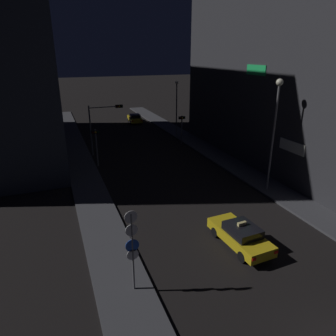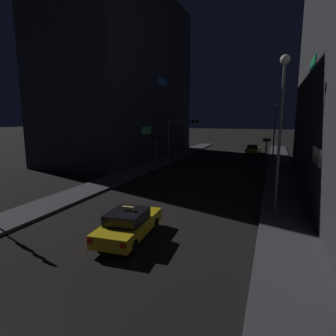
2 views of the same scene
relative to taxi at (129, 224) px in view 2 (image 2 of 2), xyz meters
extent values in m
cube|color=#424247|center=(-7.34, 19.40, -0.65)|extent=(2.74, 59.66, 0.17)
cube|color=#424247|center=(7.11, 19.40, -0.65)|extent=(2.74, 59.66, 0.17)
cube|color=#282D38|center=(-14.24, 26.27, 10.85)|extent=(11.06, 27.49, 23.18)
cube|color=#26CC66|center=(-8.67, 20.77, 3.44)|extent=(0.08, 2.80, 0.90)
cube|color=#337FE5|center=(-8.67, 26.27, 9.93)|extent=(0.08, 2.80, 0.90)
cube|color=white|center=(8.44, 5.83, 2.92)|extent=(0.08, 2.80, 0.90)
cube|color=#26CC66|center=(8.44, 11.57, 8.61)|extent=(0.08, 2.80, 0.90)
cube|color=yellow|center=(0.00, 0.05, -0.12)|extent=(2.07, 4.50, 0.60)
cube|color=black|center=(0.01, -0.15, 0.43)|extent=(1.71, 2.08, 0.50)
cube|color=red|center=(-0.61, -2.21, -0.02)|extent=(0.24, 0.07, 0.16)
cube|color=red|center=(0.88, -2.12, -0.02)|extent=(0.24, 0.07, 0.16)
cylinder|color=black|center=(-0.89, 1.36, -0.42)|extent=(0.26, 0.65, 0.64)
cylinder|color=black|center=(0.71, 1.46, -0.42)|extent=(0.26, 0.65, 0.64)
cylinder|color=black|center=(-0.72, -1.36, -0.42)|extent=(0.26, 0.65, 0.64)
cylinder|color=black|center=(0.88, -1.26, -0.42)|extent=(0.26, 0.65, 0.64)
cube|color=#F4E08C|center=(0.00, -0.05, 0.78)|extent=(0.57, 0.21, 0.20)
cube|color=yellow|center=(3.22, 35.86, -0.12)|extent=(2.20, 4.55, 0.60)
cube|color=black|center=(3.21, 35.66, 0.43)|extent=(1.76, 2.12, 0.50)
cube|color=red|center=(2.27, 33.72, -0.02)|extent=(0.24, 0.08, 0.16)
cube|color=red|center=(3.77, 33.58, -0.02)|extent=(0.24, 0.08, 0.16)
cylinder|color=black|center=(2.55, 37.29, -0.42)|extent=(0.28, 0.66, 0.64)
cylinder|color=black|center=(4.15, 37.14, -0.42)|extent=(0.28, 0.66, 0.64)
cylinder|color=black|center=(2.30, 34.57, -0.42)|extent=(0.28, 0.66, 0.64)
cylinder|color=black|center=(3.90, 34.43, -0.42)|extent=(0.28, 0.66, 0.64)
cylinder|color=slate|center=(-5.72, 20.73, 2.04)|extent=(0.16, 0.16, 5.55)
cylinder|color=slate|center=(-4.08, 20.73, 4.56)|extent=(3.28, 0.10, 0.10)
cube|color=black|center=(-2.44, 20.73, 4.56)|extent=(0.80, 0.28, 0.32)
sphere|color=#3F0C0C|center=(-2.69, 20.56, 4.56)|extent=(0.20, 0.20, 0.20)
sphere|color=yellow|center=(-2.44, 20.56, 4.56)|extent=(0.20, 0.20, 0.20)
sphere|color=#0C3319|center=(-2.19, 20.56, 4.56)|extent=(0.20, 0.20, 0.20)
cylinder|color=slate|center=(-5.72, 16.98, 1.17)|extent=(0.16, 0.16, 3.81)
cube|color=black|center=(-5.72, 16.98, 2.83)|extent=(0.80, 0.28, 0.32)
sphere|color=#3F0C0C|center=(-5.97, 16.81, 2.83)|extent=(0.20, 0.20, 0.20)
sphere|color=yellow|center=(-5.72, 16.81, 2.83)|extent=(0.20, 0.20, 0.20)
sphere|color=#0C3319|center=(-5.47, 16.81, 2.83)|extent=(0.20, 0.20, 0.20)
cylinder|color=slate|center=(5.48, 21.59, 1.04)|extent=(0.16, 0.16, 3.55)
cube|color=black|center=(5.48, 21.59, 2.57)|extent=(0.80, 0.28, 0.32)
sphere|color=#3F0C0C|center=(5.24, 21.42, 2.57)|extent=(0.20, 0.20, 0.20)
sphere|color=yellow|center=(5.48, 21.42, 2.57)|extent=(0.20, 0.20, 0.20)
sphere|color=#0C3319|center=(5.73, 21.42, 2.57)|extent=(0.20, 0.20, 0.20)
cylinder|color=slate|center=(6.50, 5.92, 3.61)|extent=(0.16, 0.16, 8.35)
sphere|color=#EAE5C6|center=(6.50, 5.92, 8.05)|extent=(0.53, 0.53, 0.53)
cylinder|color=slate|center=(6.22, 25.14, 2.84)|extent=(0.16, 0.16, 6.82)
sphere|color=#EAE5C6|center=(6.22, 25.14, 6.46)|extent=(0.42, 0.42, 0.42)
camera|label=1|loc=(-9.59, -13.16, 10.10)|focal=33.07mm
camera|label=2|loc=(6.18, -11.20, 4.96)|focal=30.12mm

